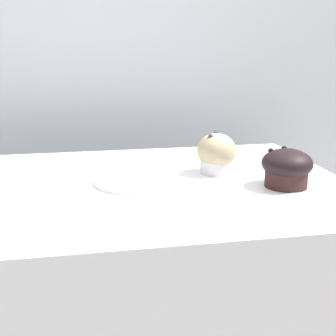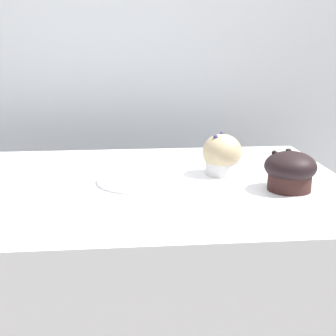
% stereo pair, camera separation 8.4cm
% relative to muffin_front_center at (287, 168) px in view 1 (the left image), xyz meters
% --- Properties ---
extents(wall_back, '(3.20, 0.10, 1.80)m').
position_rel_muffin_front_center_xyz_m(wall_back, '(-0.35, 0.68, -0.10)').
color(wall_back, silver).
rests_on(wall_back, ground).
extents(muffin_front_center, '(0.10, 0.10, 0.08)m').
position_rel_muffin_front_center_xyz_m(muffin_front_center, '(0.00, 0.00, 0.00)').
color(muffin_front_center, '#371E1B').
rests_on(muffin_front_center, display_counter).
extents(muffin_back_right, '(0.09, 0.09, 0.10)m').
position_rel_muffin_front_center_xyz_m(muffin_back_right, '(-0.11, 0.13, 0.00)').
color(muffin_back_right, silver).
rests_on(muffin_back_right, display_counter).
extents(serving_plate, '(0.18, 0.18, 0.01)m').
position_rel_muffin_front_center_xyz_m(serving_plate, '(-0.30, 0.09, -0.04)').
color(serving_plate, white).
rests_on(serving_plate, display_counter).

